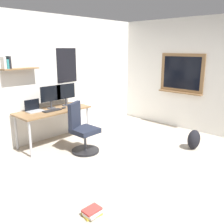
# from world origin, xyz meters

# --- Properties ---
(ground_plane) EXTENTS (5.20, 5.20, 0.00)m
(ground_plane) POSITION_xyz_m (0.00, 0.00, 0.00)
(ground_plane) COLOR #ADA393
(ground_plane) RESTS_ON ground
(wall_back) EXTENTS (5.00, 0.30, 2.60)m
(wall_back) POSITION_xyz_m (-0.00, 2.45, 1.30)
(wall_back) COLOR silver
(wall_back) RESTS_ON ground
(wall_right) EXTENTS (0.22, 5.00, 2.60)m
(wall_right) POSITION_xyz_m (2.45, 0.03, 1.30)
(wall_right) COLOR silver
(wall_right) RESTS_ON ground
(desk) EXTENTS (1.48, 0.65, 0.72)m
(desk) POSITION_xyz_m (-0.36, 2.05, 0.65)
(desk) COLOR olive
(desk) RESTS_ON ground
(office_chair) EXTENTS (0.54, 0.56, 0.95)m
(office_chair) POSITION_xyz_m (-0.23, 1.32, 0.41)
(office_chair) COLOR black
(office_chair) RESTS_ON ground
(laptop) EXTENTS (0.31, 0.21, 0.23)m
(laptop) POSITION_xyz_m (-0.69, 2.20, 0.78)
(laptop) COLOR #ADAFB5
(laptop) RESTS_ON desk
(monitor_primary) EXTENTS (0.46, 0.17, 0.46)m
(monitor_primary) POSITION_xyz_m (-0.32, 2.15, 0.99)
(monitor_primary) COLOR #38383D
(monitor_primary) RESTS_ON desk
(monitor_secondary) EXTENTS (0.46, 0.17, 0.46)m
(monitor_secondary) POSITION_xyz_m (0.05, 2.15, 0.99)
(monitor_secondary) COLOR #38383D
(monitor_secondary) RESTS_ON desk
(keyboard) EXTENTS (0.37, 0.13, 0.02)m
(keyboard) POSITION_xyz_m (-0.43, 1.97, 0.73)
(keyboard) COLOR black
(keyboard) RESTS_ON desk
(computer_mouse) EXTENTS (0.10, 0.06, 0.03)m
(computer_mouse) POSITION_xyz_m (-0.15, 1.97, 0.74)
(computer_mouse) COLOR #262628
(computer_mouse) RESTS_ON desk
(coffee_mug) EXTENTS (0.08, 0.08, 0.09)m
(coffee_mug) POSITION_xyz_m (0.28, 2.02, 0.77)
(coffee_mug) COLOR silver
(coffee_mug) RESTS_ON desk
(backpack) EXTENTS (0.32, 0.22, 0.39)m
(backpack) POSITION_xyz_m (1.34, -0.18, 0.19)
(backpack) COLOR black
(backpack) RESTS_ON ground
(book_stack_on_floor) EXTENTS (0.24, 0.20, 0.08)m
(book_stack_on_floor) POSITION_xyz_m (-1.37, -0.21, 0.04)
(book_stack_on_floor) COLOR gold
(book_stack_on_floor) RESTS_ON ground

